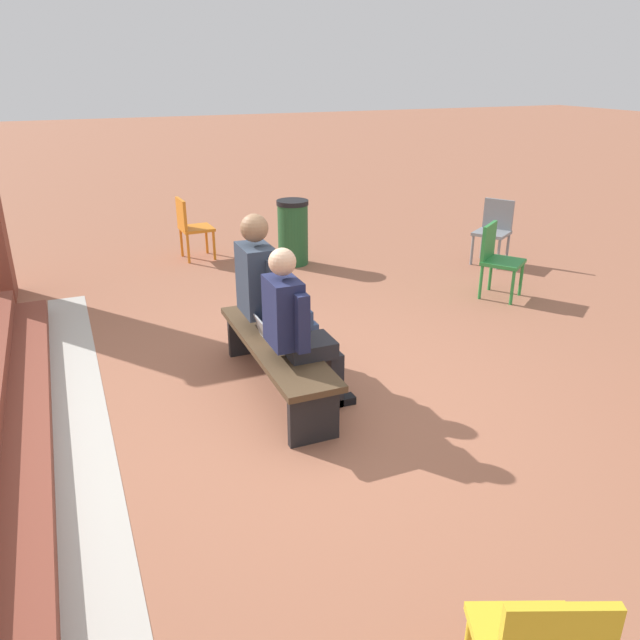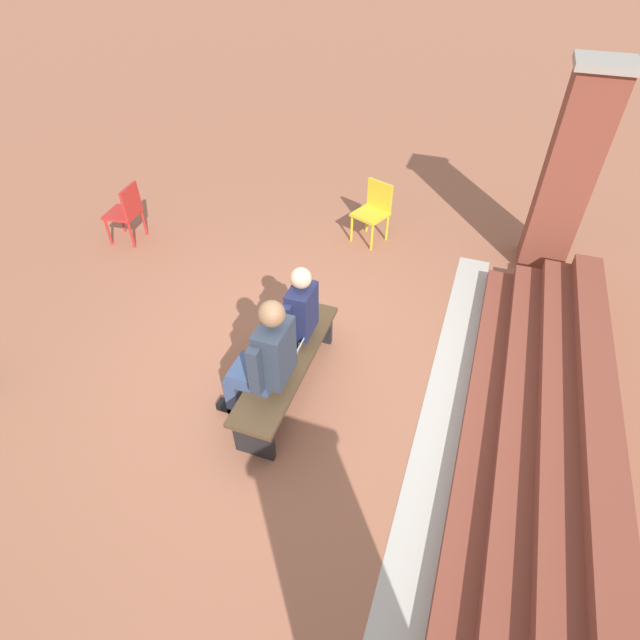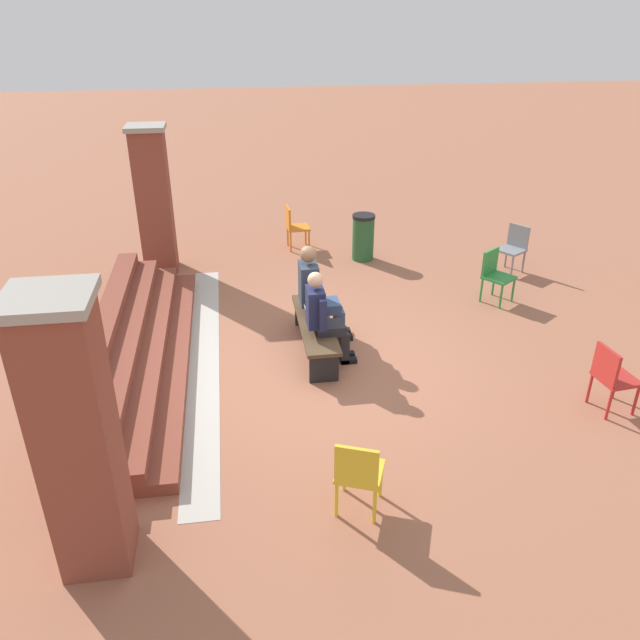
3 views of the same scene
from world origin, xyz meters
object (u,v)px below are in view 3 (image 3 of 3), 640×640
bench (315,328)px  plastic_chair_far_left (495,273)px  person_student (323,315)px  plastic_chair_mid_courtyard (294,225)px  laptop (314,317)px  person_adult (317,291)px  plastic_chair_near_bench_right (358,472)px  plastic_chair_foreground (514,246)px  litter_bin (363,237)px  plastic_chair_near_bench_left (612,375)px

bench → plastic_chair_far_left: size_ratio=2.14×
person_student → plastic_chair_mid_courtyard: 4.36m
plastic_chair_mid_courtyard → laptop: bearing=177.5°
person_adult → plastic_chair_near_bench_right: person_adult is taller
person_student → plastic_chair_near_bench_right: person_student is taller
bench → laptop: size_ratio=5.62×
bench → laptop: laptop is taller
bench → person_adult: size_ratio=1.27×
bench → laptop: (0.04, 0.01, 0.15)m
laptop → plastic_chair_foreground: size_ratio=0.38×
bench → person_adult: bearing=-12.1°
plastic_chair_near_bench_right → plastic_chair_foreground: bearing=-35.8°
plastic_chair_mid_courtyard → litter_bin: size_ratio=0.98×
bench → plastic_chair_mid_courtyard: bearing=-2.3°
person_student → litter_bin: 3.84m
bench → plastic_chair_near_bench_right: size_ratio=2.14×
plastic_chair_near_bench_right → plastic_chair_mid_courtyard: bearing=-1.6°
bench → litter_bin: size_ratio=2.09×
person_adult → plastic_chair_mid_courtyard: 3.71m
person_student → litter_bin: person_student is taller
bench → litter_bin: bearing=-22.6°
laptop → plastic_chair_far_left: (1.17, -3.08, -0.02)m
plastic_chair_mid_courtyard → plastic_chair_foreground: (-1.73, -3.71, 0.00)m
person_student → litter_bin: bearing=-19.9°
laptop → plastic_chair_mid_courtyard: bearing=-2.5°
plastic_chair_foreground → plastic_chair_far_left: same height
laptop → plastic_chair_near_bench_right: size_ratio=0.38×
laptop → plastic_chair_mid_courtyard: 4.01m
litter_bin → bench: bearing=157.4°
plastic_chair_near_bench_left → plastic_chair_near_bench_right: bearing=110.4°
litter_bin → person_adult: bearing=156.3°
plastic_chair_near_bench_right → litter_bin: bearing=-12.4°
person_student → plastic_chair_near_bench_right: (-2.79, 0.10, -0.22)m
plastic_chair_near_bench_right → laptop: bearing=-0.5°
plastic_chair_far_left → litter_bin: 2.69m
laptop → litter_bin: litter_bin is taller
plastic_chair_far_left → plastic_chair_near_bench_right: (-4.31, 3.11, 0.00)m
person_adult → laptop: person_adult is taller
person_student → plastic_chair_near_bench_left: (-1.59, -3.14, -0.22)m
bench → plastic_chair_near_bench_right: plastic_chair_near_bench_right is taller
plastic_chair_mid_courtyard → plastic_chair_near_bench_right: (-7.14, 0.20, 0.00)m
plastic_chair_near_bench_left → person_student: bearing=63.2°
plastic_chair_near_bench_right → person_adult: bearing=-1.8°
person_adult → plastic_chair_mid_courtyard: bearing=-1.4°
person_adult → litter_bin: size_ratio=1.65×
laptop → litter_bin: bearing=-23.0°
person_adult → plastic_chair_near_bench_right: 3.45m
plastic_chair_near_bench_left → person_adult: bearing=54.5°
person_adult → plastic_chair_foreground: size_ratio=1.69×
plastic_chair_mid_courtyard → plastic_chair_near_bench_right: bearing=178.4°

